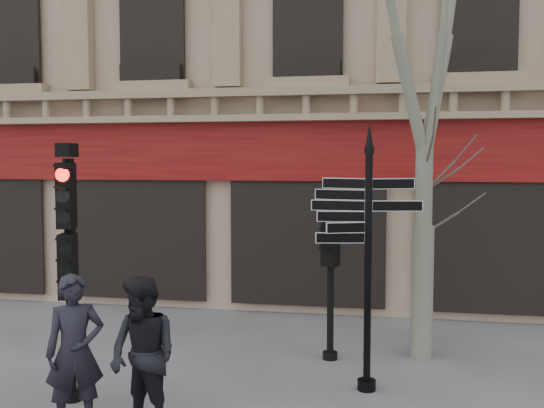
{
  "coord_description": "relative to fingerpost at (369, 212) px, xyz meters",
  "views": [
    {
      "loc": [
        1.63,
        -8.17,
        3.38
      ],
      "look_at": [
        0.01,
        0.6,
        2.74
      ],
      "focal_mm": 40.0,
      "sensor_mm": 36.0,
      "label": 1
    }
  ],
  "objects": [
    {
      "name": "traffic_signal_secondary",
      "position": [
        -0.65,
        1.3,
        -0.8
      ],
      "size": [
        0.52,
        0.44,
        2.63
      ],
      "rotation": [
        0.0,
        0.0,
        -0.31
      ],
      "color": "black",
      "rests_on": "ground"
    },
    {
      "name": "ground",
      "position": [
        -1.42,
        -0.67,
        -2.64
      ],
      "size": [
        80.0,
        80.0,
        0.0
      ],
      "primitive_type": "plane",
      "color": "#57575B",
      "rests_on": "ground"
    },
    {
      "name": "traffic_signal_main",
      "position": [
        -4.07,
        -1.15,
        -0.35
      ],
      "size": [
        0.45,
        0.36,
        3.62
      ],
      "rotation": [
        0.0,
        0.0,
        0.21
      ],
      "color": "black",
      "rests_on": "ground"
    },
    {
      "name": "fingerpost",
      "position": [
        0.0,
        0.0,
        0.0
      ],
      "size": [
        1.66,
        1.66,
        3.93
      ],
      "rotation": [
        0.0,
        0.0,
        0.01
      ],
      "color": "black",
      "rests_on": "ground"
    },
    {
      "name": "pedestrian_b",
      "position": [
        -2.68,
        -1.94,
        -1.66
      ],
      "size": [
        1.17,
        1.07,
        1.96
      ],
      "primitive_type": "imported",
      "rotation": [
        0.0,
        0.0,
        -0.42
      ],
      "color": "black",
      "rests_on": "ground"
    },
    {
      "name": "pedestrian_a",
      "position": [
        -3.58,
        -1.97,
        -1.65
      ],
      "size": [
        0.86,
        0.76,
        1.97
      ],
      "primitive_type": "imported",
      "rotation": [
        0.0,
        0.0,
        0.5
      ],
      "color": "black",
      "rests_on": "ground"
    }
  ]
}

